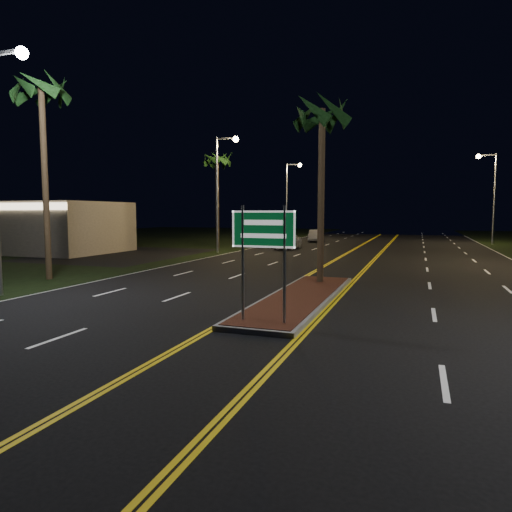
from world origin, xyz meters
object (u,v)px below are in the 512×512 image
at_px(highway_sign, 263,240).
at_px(streetlight_right_far, 491,188).
at_px(median_island, 300,297).
at_px(streetlight_left_mid, 222,181).
at_px(streetlight_left_far, 290,192).
at_px(commercial_building, 29,227).
at_px(palm_left_far, 217,160).
at_px(car_near, 288,240).
at_px(car_far, 316,235).
at_px(palm_left_near, 41,91).
at_px(streetlight_left_near, 0,144).
at_px(palm_median, 322,114).

height_order(highway_sign, streetlight_right_far, streetlight_right_far).
distance_m(median_island, streetlight_left_mid, 20.80).
distance_m(streetlight_left_mid, streetlight_right_far, 27.83).
height_order(median_island, highway_sign, highway_sign).
bearing_deg(highway_sign, streetlight_left_far, 104.44).
bearing_deg(commercial_building, palm_left_far, 31.25).
distance_m(car_near, car_far, 10.93).
height_order(streetlight_left_mid, palm_left_near, palm_left_near).
xyz_separation_m(streetlight_left_far, car_near, (3.90, -14.68, -4.85)).
xyz_separation_m(streetlight_left_near, palm_left_near, (-1.89, 4.00, 3.02)).
bearing_deg(streetlight_left_near, streetlight_left_far, 90.00).
height_order(streetlight_left_far, palm_left_near, palm_left_near).
xyz_separation_m(streetlight_left_far, streetlight_right_far, (21.23, -2.00, 0.00)).
distance_m(streetlight_left_mid, streetlight_left_far, 20.00).
xyz_separation_m(streetlight_left_mid, streetlight_left_far, (0.00, 20.00, 0.00)).
bearing_deg(median_island, streetlight_left_mid, 121.98).
bearing_deg(highway_sign, palm_left_near, 157.40).
height_order(palm_median, palm_left_far, palm_left_far).
bearing_deg(highway_sign, median_island, 90.00).
relative_size(streetlight_left_far, streetlight_right_far, 1.00).
height_order(palm_left_near, car_far, palm_left_near).
distance_m(highway_sign, streetlight_left_mid, 23.93).
bearing_deg(streetlight_left_near, highway_sign, -6.47).
relative_size(streetlight_right_far, palm_left_near, 0.92).
relative_size(streetlight_left_near, car_far, 1.97).
height_order(commercial_building, car_far, commercial_building).
bearing_deg(streetlight_left_mid, palm_median, -51.83).
distance_m(palm_left_far, car_near, 9.33).
bearing_deg(palm_left_near, streetlight_left_mid, 83.27).
xyz_separation_m(streetlight_left_near, car_far, (4.00, 36.25, -4.89)).
bearing_deg(streetlight_left_far, car_near, -75.12).
xyz_separation_m(commercial_building, car_far, (19.39, 20.26, -1.24)).
distance_m(streetlight_left_far, car_near, 15.95).
relative_size(streetlight_right_far, car_far, 1.97).
relative_size(palm_left_far, car_far, 1.92).
bearing_deg(commercial_building, streetlight_left_far, 57.35).
height_order(streetlight_left_near, palm_left_far, streetlight_left_near).
distance_m(streetlight_left_mid, palm_left_near, 16.39).
height_order(streetlight_left_far, streetlight_right_far, same).
height_order(median_island, palm_left_far, palm_left_far).
bearing_deg(palm_left_far, palm_left_near, -89.14).
bearing_deg(car_near, streetlight_left_mid, -123.82).
height_order(streetlight_right_far, palm_left_far, streetlight_right_far).
xyz_separation_m(palm_left_near, palm_left_far, (-0.30, 20.00, -0.93)).
bearing_deg(palm_left_near, median_island, -4.57).
bearing_deg(commercial_building, streetlight_left_mid, 14.61).
bearing_deg(car_near, palm_left_far, -165.33).
distance_m(median_island, car_near, 23.32).
bearing_deg(palm_median, palm_left_near, -168.69).
xyz_separation_m(streetlight_right_far, car_near, (-17.32, -12.68, -4.85)).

